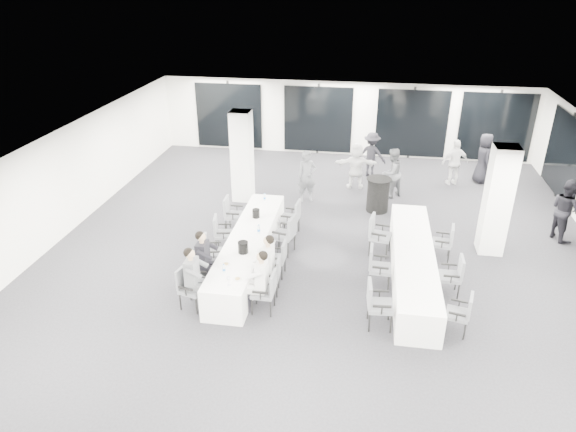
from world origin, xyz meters
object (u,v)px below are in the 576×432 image
(banquet_table_side, at_px, (413,264))
(chair_main_left_far, at_px, (232,212))
(chair_main_left_mid, at_px, (211,250))
(standing_guest_e, at_px, (484,155))
(chair_side_right_near, at_px, (462,311))
(standing_guest_b, at_px, (392,170))
(ice_bucket_near, at_px, (243,247))
(chair_main_left_fourth, at_px, (221,231))
(chair_main_right_fourth, at_px, (287,232))
(chair_main_right_far, at_px, (293,216))
(standing_guest_h, at_px, (566,206))
(chair_side_right_mid, at_px, (454,274))
(standing_guest_c, at_px, (372,152))
(chair_main_left_near, at_px, (189,285))
(standing_guest_d, at_px, (455,159))
(chair_side_left_mid, at_px, (377,265))
(chair_main_left_second, at_px, (200,269))
(standing_guest_f, at_px, (356,163))
(chair_main_right_mid, at_px, (279,256))
(banquet_table_main, at_px, (249,249))
(chair_side_left_near, at_px, (376,302))
(chair_side_left_far, at_px, (377,232))
(cocktail_table, at_px, (378,195))
(standing_guest_g, at_px, (243,136))
(chair_main_right_near, at_px, (267,289))
(chair_main_right_second, at_px, (273,273))
(standing_guest_a, at_px, (307,173))

(banquet_table_side, bearing_deg, chair_main_left_far, 160.79)
(chair_main_left_mid, xyz_separation_m, standing_guest_e, (7.37, 6.85, 0.45))
(chair_side_right_near, relative_size, standing_guest_b, 0.50)
(chair_side_right_near, xyz_separation_m, ice_bucket_near, (-4.67, 1.16, 0.37))
(chair_main_left_fourth, relative_size, chair_main_right_fourth, 0.91)
(chair_main_right_far, bearing_deg, standing_guest_h, -76.94)
(chair_side_right_mid, xyz_separation_m, standing_guest_c, (-1.91, 7.05, 0.34))
(chair_main_left_near, xyz_separation_m, standing_guest_h, (8.77, 4.55, 0.42))
(chair_main_left_mid, distance_m, standing_guest_h, 9.26)
(chair_main_right_far, relative_size, standing_guest_d, 0.57)
(chair_side_left_mid, distance_m, chair_side_right_near, 2.20)
(chair_main_left_second, distance_m, standing_guest_b, 7.35)
(chair_main_left_far, xyz_separation_m, chair_main_right_fourth, (1.68, -0.97, 0.02))
(chair_main_right_far, height_order, standing_guest_b, standing_guest_b)
(chair_side_left_mid, xyz_separation_m, standing_guest_f, (-0.72, 5.82, 0.30))
(chair_side_right_mid, bearing_deg, chair_main_right_mid, 87.92)
(banquet_table_main, height_order, chair_side_left_near, chair_side_left_near)
(chair_main_left_far, xyz_separation_m, chair_main_right_far, (1.67, 0.06, -0.00))
(chair_side_left_far, distance_m, standing_guest_d, 5.70)
(banquet_table_main, bearing_deg, chair_main_right_fourth, 36.32)
(cocktail_table, bearing_deg, chair_main_left_near, -125.34)
(chair_side_left_far, bearing_deg, standing_guest_b, -175.53)
(standing_guest_e, bearing_deg, standing_guest_g, 73.80)
(banquet_table_side, relative_size, chair_side_left_far, 4.86)
(cocktail_table, bearing_deg, chair_main_right_fourth, -127.41)
(banquet_table_side, xyz_separation_m, chair_main_left_second, (-4.74, -1.18, 0.12))
(chair_main_left_second, distance_m, standing_guest_e, 10.67)
(chair_main_right_mid, bearing_deg, cocktail_table, -28.00)
(chair_main_right_fourth, relative_size, standing_guest_h, 0.54)
(standing_guest_g, bearing_deg, chair_main_left_fourth, -34.51)
(cocktail_table, xyz_separation_m, chair_side_left_near, (-0.01, -5.58, 0.06))
(chair_main_right_mid, xyz_separation_m, standing_guest_c, (2.01, 6.89, 0.37))
(chair_main_right_fourth, bearing_deg, ice_bucket_near, 165.20)
(chair_side_right_mid, bearing_deg, banquet_table_main, 82.94)
(chair_main_left_second, distance_m, chair_main_right_mid, 1.84)
(chair_main_left_fourth, xyz_separation_m, chair_side_left_mid, (3.91, -1.04, 0.02))
(chair_main_right_far, xyz_separation_m, standing_guest_e, (5.71, 4.81, 0.39))
(chair_side_right_near, distance_m, standing_guest_g, 11.76)
(cocktail_table, distance_m, chair_main_left_far, 4.40)
(chair_main_right_near, relative_size, chair_main_right_mid, 1.05)
(banquet_table_main, distance_m, chair_main_right_second, 1.45)
(chair_side_right_mid, height_order, standing_guest_h, standing_guest_h)
(banquet_table_side, distance_m, standing_guest_a, 5.06)
(banquet_table_side, relative_size, chair_main_left_near, 5.31)
(standing_guest_e, relative_size, standing_guest_f, 1.11)
(chair_main_left_near, height_order, chair_side_right_near, chair_main_left_near)
(chair_side_left_near, bearing_deg, chair_main_right_mid, -129.32)
(chair_main_right_fourth, bearing_deg, standing_guest_c, -5.75)
(chair_main_right_fourth, height_order, ice_bucket_near, chair_main_right_fourth)
(chair_main_right_near, xyz_separation_m, standing_guest_d, (4.75, 7.97, 0.33))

